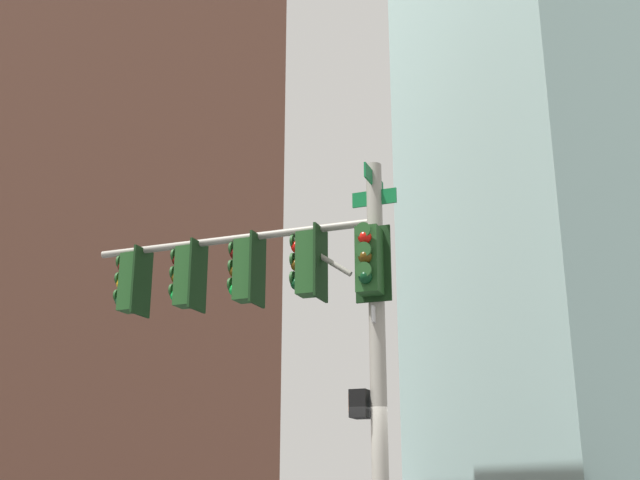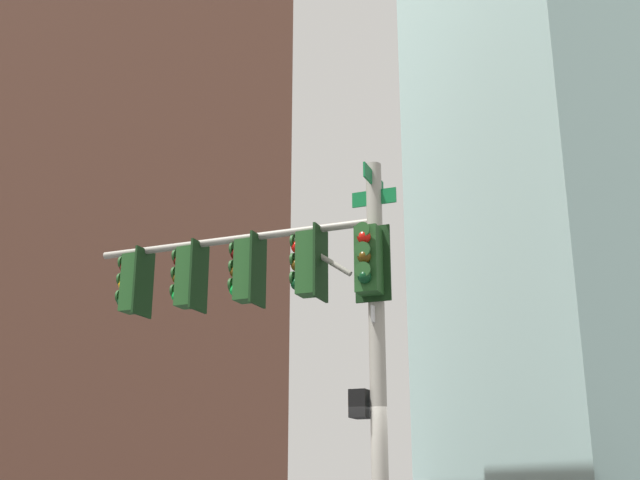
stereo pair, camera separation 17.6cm
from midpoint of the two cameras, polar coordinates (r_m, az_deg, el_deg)
The scene contains 4 objects.
signal_pole_assembly at distance 12.23m, azimuth -3.23°, elevation -4.00°, with size 4.21×3.71×6.22m.
building_brick_nearside at distance 45.54m, azimuth -19.04°, elevation 8.70°, with size 21.84×16.68×41.49m, color brown.
building_brick_midblock at distance 53.41m, azimuth -18.97°, elevation 4.46°, with size 21.44×18.24×40.95m, color #845B47.
building_glass_tower at distance 72.59m, azimuth 18.05°, elevation 8.70°, with size 23.86×25.64×64.67m, color #9EC6C1.
Camera 1 is at (-4.47, -11.02, 1.42)m, focal length 44.11 mm.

